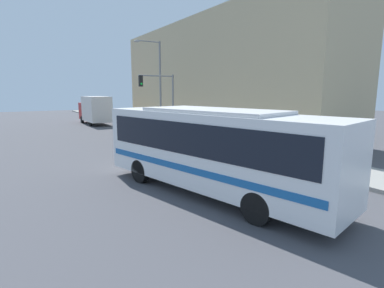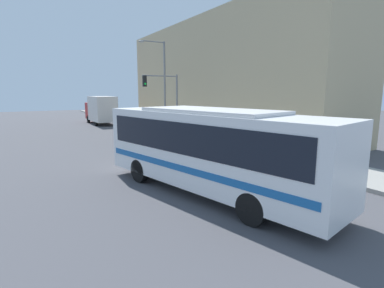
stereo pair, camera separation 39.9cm
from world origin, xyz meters
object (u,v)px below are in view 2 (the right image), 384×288
(delivery_truck, at_px, (101,109))
(street_lamp, at_px, (162,80))
(traffic_light_pole, at_px, (165,94))
(parking_meter, at_px, (205,131))
(fire_hydrant, at_px, (231,143))
(city_bus, at_px, (210,146))

(delivery_truck, relative_size, street_lamp, 0.85)
(traffic_light_pole, height_order, parking_meter, traffic_light_pole)
(fire_hydrant, height_order, parking_meter, parking_meter)
(fire_hydrant, height_order, street_lamp, street_lamp)
(delivery_truck, xyz_separation_m, street_lamp, (3.08, -11.12, 3.24))
(delivery_truck, bearing_deg, city_bus, -95.91)
(traffic_light_pole, bearing_deg, city_bus, -109.47)
(city_bus, height_order, delivery_truck, delivery_truck)
(street_lamp, bearing_deg, parking_meter, -89.58)
(delivery_truck, relative_size, parking_meter, 5.99)
(traffic_light_pole, distance_m, street_lamp, 3.09)
(city_bus, distance_m, parking_meter, 11.31)
(city_bus, distance_m, street_lamp, 18.26)
(delivery_truck, height_order, street_lamp, street_lamp)
(city_bus, xyz_separation_m, parking_meter, (6.04, 9.52, -0.91))
(parking_meter, distance_m, street_lamp, 8.48)
(city_bus, bearing_deg, delivery_truck, 71.77)
(traffic_light_pole, height_order, street_lamp, street_lamp)
(delivery_truck, relative_size, traffic_light_pole, 1.36)
(fire_hydrant, distance_m, traffic_light_pole, 8.67)
(delivery_truck, bearing_deg, parking_meter, -80.42)
(city_bus, height_order, parking_meter, city_bus)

